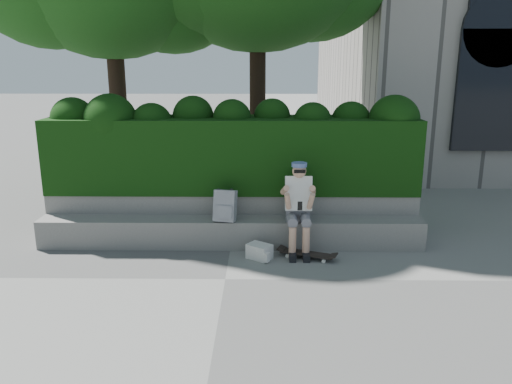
{
  "coord_description": "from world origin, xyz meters",
  "views": [
    {
      "loc": [
        0.49,
        -6.17,
        2.82
      ],
      "look_at": [
        0.4,
        1.0,
        0.95
      ],
      "focal_mm": 35.0,
      "sensor_mm": 36.0,
      "label": 1
    }
  ],
  "objects_px": {
    "skateboard": "(307,254)",
    "backpack_ground": "(259,251)",
    "person": "(298,204)",
    "backpack_plaid": "(225,206)"
  },
  "relations": [
    {
      "from": "backpack_plaid",
      "to": "backpack_ground",
      "type": "distance_m",
      "value": 0.89
    },
    {
      "from": "skateboard",
      "to": "backpack_ground",
      "type": "xyz_separation_m",
      "value": [
        -0.7,
        -0.02,
        0.04
      ]
    },
    {
      "from": "skateboard",
      "to": "backpack_ground",
      "type": "distance_m",
      "value": 0.7
    },
    {
      "from": "backpack_ground",
      "to": "person",
      "type": "bearing_deg",
      "value": 64.7
    },
    {
      "from": "person",
      "to": "backpack_plaid",
      "type": "distance_m",
      "value": 1.12
    },
    {
      "from": "person",
      "to": "skateboard",
      "type": "bearing_deg",
      "value": -69.43
    },
    {
      "from": "backpack_ground",
      "to": "skateboard",
      "type": "bearing_deg",
      "value": 36.59
    },
    {
      "from": "backpack_plaid",
      "to": "person",
      "type": "bearing_deg",
      "value": 8.45
    },
    {
      "from": "person",
      "to": "backpack_plaid",
      "type": "relative_size",
      "value": 2.86
    },
    {
      "from": "backpack_plaid",
      "to": "backpack_ground",
      "type": "xyz_separation_m",
      "value": [
        0.53,
        -0.41,
        -0.58
      ]
    }
  ]
}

